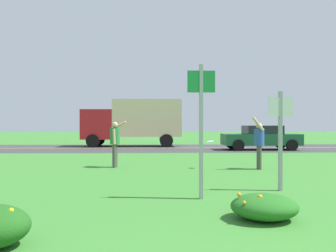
{
  "coord_description": "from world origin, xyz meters",
  "views": [
    {
      "loc": [
        -1.95,
        -1.37,
        1.51
      ],
      "look_at": [
        -1.53,
        11.11,
        1.46
      ],
      "focal_mm": 36.2,
      "sensor_mm": 36.0,
      "label": 1
    }
  ],
  "objects_px": {
    "sign_post_near_path": "(201,118)",
    "person_thrower_green_shirt": "(115,140)",
    "sign_post_by_roadside": "(280,130)",
    "person_catcher_blue_shirt": "(259,141)",
    "box_truck_red": "(134,120)",
    "car_dark_green_center_left": "(261,137)",
    "frisbee_pale_blue": "(210,142)"
  },
  "relations": [
    {
      "from": "sign_post_near_path",
      "to": "person_thrower_green_shirt",
      "type": "relative_size",
      "value": 1.66
    },
    {
      "from": "sign_post_by_roadside",
      "to": "person_thrower_green_shirt",
      "type": "xyz_separation_m",
      "value": [
        -4.29,
        4.37,
        -0.42
      ]
    },
    {
      "from": "sign_post_near_path",
      "to": "sign_post_by_roadside",
      "type": "distance_m",
      "value": 2.09
    },
    {
      "from": "sign_post_near_path",
      "to": "person_catcher_blue_shirt",
      "type": "relative_size",
      "value": 1.54
    },
    {
      "from": "sign_post_by_roadside",
      "to": "sign_post_near_path",
      "type": "bearing_deg",
      "value": -157.71
    },
    {
      "from": "person_thrower_green_shirt",
      "to": "box_truck_red",
      "type": "height_order",
      "value": "box_truck_red"
    },
    {
      "from": "person_catcher_blue_shirt",
      "to": "car_dark_green_center_left",
      "type": "relative_size",
      "value": 0.39
    },
    {
      "from": "person_thrower_green_shirt",
      "to": "frisbee_pale_blue",
      "type": "relative_size",
      "value": 6.73
    },
    {
      "from": "frisbee_pale_blue",
      "to": "car_dark_green_center_left",
      "type": "bearing_deg",
      "value": 62.59
    },
    {
      "from": "person_thrower_green_shirt",
      "to": "box_truck_red",
      "type": "relative_size",
      "value": 0.25
    },
    {
      "from": "sign_post_by_roadside",
      "to": "person_catcher_blue_shirt",
      "type": "bearing_deg",
      "value": 80.25
    },
    {
      "from": "person_thrower_green_shirt",
      "to": "sign_post_by_roadside",
      "type": "bearing_deg",
      "value": -45.55
    },
    {
      "from": "person_catcher_blue_shirt",
      "to": "frisbee_pale_blue",
      "type": "xyz_separation_m",
      "value": [
        -1.62,
        0.26,
        -0.02
      ]
    },
    {
      "from": "sign_post_by_roadside",
      "to": "car_dark_green_center_left",
      "type": "height_order",
      "value": "sign_post_by_roadside"
    },
    {
      "from": "box_truck_red",
      "to": "sign_post_near_path",
      "type": "bearing_deg",
      "value": -81.63
    },
    {
      "from": "person_catcher_blue_shirt",
      "to": "box_truck_red",
      "type": "relative_size",
      "value": 0.26
    },
    {
      "from": "sign_post_by_roadside",
      "to": "person_catcher_blue_shirt",
      "type": "height_order",
      "value": "sign_post_by_roadside"
    },
    {
      "from": "sign_post_by_roadside",
      "to": "person_thrower_green_shirt",
      "type": "relative_size",
      "value": 1.38
    },
    {
      "from": "frisbee_pale_blue",
      "to": "car_dark_green_center_left",
      "type": "distance_m",
      "value": 9.56
    },
    {
      "from": "sign_post_by_roadside",
      "to": "car_dark_green_center_left",
      "type": "relative_size",
      "value": 0.5
    },
    {
      "from": "sign_post_near_path",
      "to": "frisbee_pale_blue",
      "type": "xyz_separation_m",
      "value": [
        0.94,
        4.74,
        -0.73
      ]
    },
    {
      "from": "sign_post_by_roadside",
      "to": "frisbee_pale_blue",
      "type": "relative_size",
      "value": 9.28
    },
    {
      "from": "frisbee_pale_blue",
      "to": "car_dark_green_center_left",
      "type": "xyz_separation_m",
      "value": [
        4.4,
        8.48,
        -0.18
      ]
    },
    {
      "from": "person_catcher_blue_shirt",
      "to": "person_thrower_green_shirt",
      "type": "bearing_deg",
      "value": 172.18
    },
    {
      "from": "sign_post_by_roadside",
      "to": "box_truck_red",
      "type": "distance_m",
      "value": 16.42
    },
    {
      "from": "person_thrower_green_shirt",
      "to": "person_catcher_blue_shirt",
      "type": "height_order",
      "value": "person_catcher_blue_shirt"
    },
    {
      "from": "frisbee_pale_blue",
      "to": "car_dark_green_center_left",
      "type": "height_order",
      "value": "car_dark_green_center_left"
    },
    {
      "from": "person_thrower_green_shirt",
      "to": "box_truck_red",
      "type": "xyz_separation_m",
      "value": [
        -0.08,
        11.45,
        0.84
      ]
    },
    {
      "from": "sign_post_near_path",
      "to": "person_thrower_green_shirt",
      "type": "bearing_deg",
      "value": 114.66
    },
    {
      "from": "person_catcher_blue_shirt",
      "to": "frisbee_pale_blue",
      "type": "bearing_deg",
      "value": 170.99
    },
    {
      "from": "sign_post_near_path",
      "to": "frisbee_pale_blue",
      "type": "relative_size",
      "value": 11.18
    },
    {
      "from": "box_truck_red",
      "to": "frisbee_pale_blue",
      "type": "bearing_deg",
      "value": -74.1
    }
  ]
}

